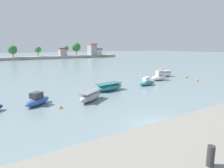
{
  "coord_description": "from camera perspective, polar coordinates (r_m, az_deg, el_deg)",
  "views": [
    {
      "loc": [
        -11.11,
        -10.29,
        6.25
      ],
      "look_at": [
        3.37,
        12.35,
        1.04
      ],
      "focal_mm": 31.27,
      "sensor_mm": 36.0,
      "label": 1
    }
  ],
  "objects": [
    {
      "name": "mooring_bollard",
      "position": [
        7.28,
        26.89,
        -18.26
      ],
      "size": [
        0.24,
        0.24,
        0.69
      ],
      "primitive_type": "cylinder",
      "color": "#2D2D33",
      "rests_on": "seawall_embankment"
    },
    {
      "name": "mooring_buoy_0",
      "position": [
        20.76,
        -14.79,
        -6.49
      ],
      "size": [
        0.3,
        0.3,
        0.3
      ],
      "primitive_type": "sphere",
      "color": "orange",
      "rests_on": "ground"
    },
    {
      "name": "moored_boat_4",
      "position": [
        32.17,
        10.19,
        0.44
      ],
      "size": [
        3.57,
        1.34,
        1.38
      ],
      "rotation": [
        0.0,
        0.0,
        0.09
      ],
      "color": "teal",
      "rests_on": "ground"
    },
    {
      "name": "mooring_buoy_1",
      "position": [
        41.0,
        8.57,
        2.33
      ],
      "size": [
        0.35,
        0.35,
        0.35
      ],
      "primitive_type": "sphere",
      "color": "yellow",
      "rests_on": "ground"
    },
    {
      "name": "ground_plane",
      "position": [
        16.38,
        13.78,
        -11.79
      ],
      "size": [
        400.0,
        400.0,
        0.0
      ],
      "primitive_type": "plane",
      "color": "slate"
    },
    {
      "name": "moored_boat_1",
      "position": [
        22.54,
        -20.99,
        -4.46
      ],
      "size": [
        3.43,
        2.94,
        1.42
      ],
      "rotation": [
        0.0,
        0.0,
        0.63
      ],
      "color": "#3856A8",
      "rests_on": "ground"
    },
    {
      "name": "mooring_buoy_3",
      "position": [
        38.84,
        23.67,
        1.06
      ],
      "size": [
        0.37,
        0.37,
        0.37
      ],
      "primitive_type": "sphere",
      "color": "orange",
      "rests_on": "ground"
    },
    {
      "name": "moored_boat_3",
      "position": [
        27.92,
        -0.95,
        -0.89
      ],
      "size": [
        4.97,
        2.5,
        1.06
      ],
      "rotation": [
        0.0,
        0.0,
        0.15
      ],
      "color": "teal",
      "rests_on": "ground"
    },
    {
      "name": "moored_boat_2",
      "position": [
        22.8,
        -6.33,
        -3.57
      ],
      "size": [
        4.11,
        3.42,
        1.14
      ],
      "rotation": [
        0.0,
        0.0,
        0.6
      ],
      "color": "#9E9EA3",
      "rests_on": "ground"
    },
    {
      "name": "mooring_buoy_2",
      "position": [
        42.21,
        21.0,
        2.02
      ],
      "size": [
        0.43,
        0.43,
        0.43
      ],
      "primitive_type": "sphere",
      "color": "orange",
      "rests_on": "ground"
    },
    {
      "name": "moored_boat_6",
      "position": [
        42.36,
        15.04,
        2.92
      ],
      "size": [
        4.05,
        1.59,
        1.22
      ],
      "rotation": [
        0.0,
        0.0,
        0.01
      ],
      "color": "white",
      "rests_on": "ground"
    },
    {
      "name": "distant_shoreline",
      "position": [
        103.48,
        -22.34,
        7.9
      ],
      "size": [
        107.89,
        7.32,
        8.22
      ],
      "color": "gray",
      "rests_on": "ground"
    },
    {
      "name": "moored_boat_5",
      "position": [
        37.41,
        13.57,
        2.07
      ],
      "size": [
        3.4,
        1.34,
        1.84
      ],
      "rotation": [
        0.0,
        0.0,
        -0.0
      ],
      "color": "white",
      "rests_on": "ground"
    }
  ]
}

